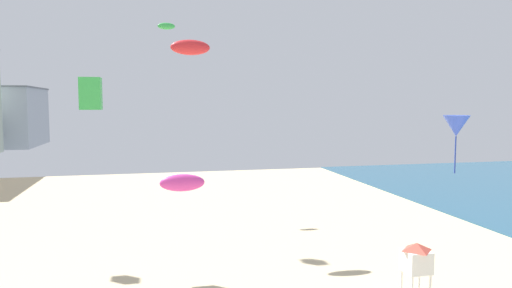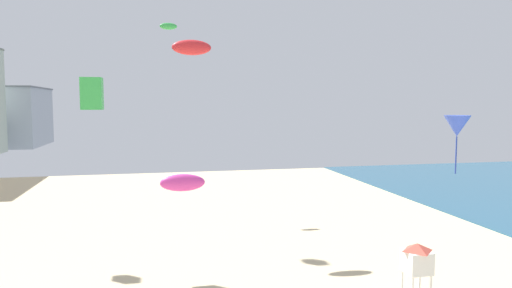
{
  "view_description": "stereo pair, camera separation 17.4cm",
  "coord_description": "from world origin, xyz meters",
  "px_view_note": "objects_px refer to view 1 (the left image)",
  "views": [
    {
      "loc": [
        -0.16,
        -0.41,
        8.78
      ],
      "look_at": [
        4.28,
        18.99,
        7.08
      ],
      "focal_mm": 32.56,
      "sensor_mm": 36.0,
      "label": 1
    },
    {
      "loc": [
        0.01,
        -0.45,
        8.78
      ],
      "look_at": [
        4.28,
        18.99,
        7.08
      ],
      "focal_mm": 32.56,
      "sensor_mm": 36.0,
      "label": 2
    }
  ],
  "objects_px": {
    "kite_red_parafoil": "(190,47)",
    "kite_blue_delta": "(456,126)",
    "kite_green_parafoil": "(166,26)",
    "kite_magenta_parafoil": "(182,183)",
    "lifeguard_stand": "(416,258)",
    "kite_green_box": "(91,94)"
  },
  "relations": [
    {
      "from": "kite_red_parafoil",
      "to": "kite_blue_delta",
      "type": "bearing_deg",
      "value": -44.21
    },
    {
      "from": "kite_green_parafoil",
      "to": "kite_magenta_parafoil",
      "type": "height_order",
      "value": "kite_green_parafoil"
    },
    {
      "from": "kite_blue_delta",
      "to": "kite_magenta_parafoil",
      "type": "relative_size",
      "value": 1.24
    },
    {
      "from": "lifeguard_stand",
      "to": "kite_green_parafoil",
      "type": "relative_size",
      "value": 1.88
    },
    {
      "from": "kite_red_parafoil",
      "to": "kite_green_parafoil",
      "type": "bearing_deg",
      "value": 95.82
    },
    {
      "from": "lifeguard_stand",
      "to": "kite_green_box",
      "type": "bearing_deg",
      "value": 169.51
    },
    {
      "from": "lifeguard_stand",
      "to": "kite_magenta_parafoil",
      "type": "bearing_deg",
      "value": -179.6
    },
    {
      "from": "kite_green_box",
      "to": "kite_magenta_parafoil",
      "type": "xyz_separation_m",
      "value": [
        4.38,
        -4.43,
        -4.14
      ]
    },
    {
      "from": "kite_red_parafoil",
      "to": "kite_magenta_parafoil",
      "type": "height_order",
      "value": "kite_red_parafoil"
    },
    {
      "from": "kite_green_parafoil",
      "to": "lifeguard_stand",
      "type": "bearing_deg",
      "value": -62.47
    },
    {
      "from": "lifeguard_stand",
      "to": "kite_magenta_parafoil",
      "type": "distance_m",
      "value": 11.18
    },
    {
      "from": "kite_green_parafoil",
      "to": "kite_magenta_parafoil",
      "type": "relative_size",
      "value": 0.66
    },
    {
      "from": "kite_red_parafoil",
      "to": "kite_blue_delta",
      "type": "relative_size",
      "value": 0.91
    },
    {
      "from": "kite_green_box",
      "to": "kite_blue_delta",
      "type": "bearing_deg",
      "value": -26.24
    },
    {
      "from": "lifeguard_stand",
      "to": "kite_green_parafoil",
      "type": "distance_m",
      "value": 25.76
    },
    {
      "from": "kite_green_box",
      "to": "kite_red_parafoil",
      "type": "distance_m",
      "value": 6.56
    },
    {
      "from": "kite_red_parafoil",
      "to": "kite_blue_delta",
      "type": "xyz_separation_m",
      "value": [
        10.6,
        -10.31,
        -4.31
      ]
    },
    {
      "from": "lifeguard_stand",
      "to": "kite_blue_delta",
      "type": "distance_m",
      "value": 6.19
    },
    {
      "from": "kite_green_box",
      "to": "kite_red_parafoil",
      "type": "xyz_separation_m",
      "value": [
        5.41,
        2.42,
        2.81
      ]
    },
    {
      "from": "kite_green_box",
      "to": "kite_red_parafoil",
      "type": "height_order",
      "value": "kite_red_parafoil"
    },
    {
      "from": "kite_blue_delta",
      "to": "lifeguard_stand",
      "type": "bearing_deg",
      "value": 156.35
    },
    {
      "from": "lifeguard_stand",
      "to": "kite_magenta_parafoil",
      "type": "relative_size",
      "value": 1.24
    }
  ]
}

